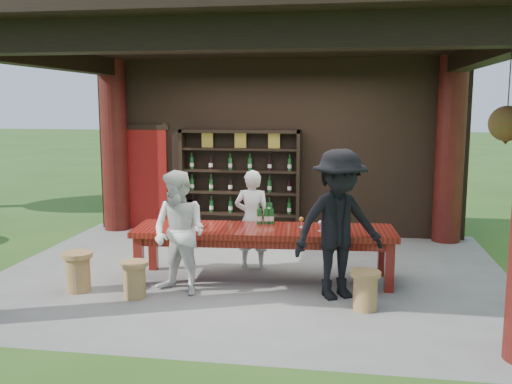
# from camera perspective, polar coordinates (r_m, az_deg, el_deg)

# --- Properties ---
(ground) EXTENTS (90.00, 90.00, 0.00)m
(ground) POSITION_cam_1_polar(r_m,az_deg,el_deg) (8.47, -0.44, -8.12)
(ground) COLOR #2D5119
(ground) RESTS_ON ground
(pavilion) EXTENTS (7.50, 6.00, 3.60)m
(pavilion) POSITION_cam_1_polar(r_m,az_deg,el_deg) (8.53, -0.06, 6.55)
(pavilion) COLOR slate
(pavilion) RESTS_ON ground
(wine_shelf) EXTENTS (2.27, 0.34, 2.00)m
(wine_shelf) POSITION_cam_1_polar(r_m,az_deg,el_deg) (10.73, -1.60, 0.96)
(wine_shelf) COLOR black
(wine_shelf) RESTS_ON ground
(tasting_table) EXTENTS (3.68, 1.18, 0.75)m
(tasting_table) POSITION_cam_1_polar(r_m,az_deg,el_deg) (8.00, 0.79, -4.42)
(tasting_table) COLOR #5B110D
(tasting_table) RESTS_ON ground
(stool_near_left) EXTENTS (0.36, 0.36, 0.48)m
(stool_near_left) POSITION_cam_1_polar(r_m,az_deg,el_deg) (7.54, -12.05, -8.47)
(stool_near_left) COLOR olive
(stool_near_left) RESTS_ON ground
(stool_near_right) EXTENTS (0.37, 0.37, 0.48)m
(stool_near_right) POSITION_cam_1_polar(r_m,az_deg,el_deg) (7.08, 10.87, -9.55)
(stool_near_right) COLOR olive
(stool_near_right) RESTS_ON ground
(stool_far_left) EXTENTS (0.40, 0.40, 0.53)m
(stool_far_left) POSITION_cam_1_polar(r_m,az_deg,el_deg) (7.98, -17.37, -7.52)
(stool_far_left) COLOR olive
(stool_far_left) RESTS_ON ground
(host) EXTENTS (0.56, 0.37, 1.50)m
(host) POSITION_cam_1_polar(r_m,az_deg,el_deg) (8.58, -0.37, -2.74)
(host) COLOR silver
(host) RESTS_ON ground
(guest_woman) EXTENTS (0.96, 0.86, 1.62)m
(guest_woman) POSITION_cam_1_polar(r_m,az_deg,el_deg) (7.48, -7.67, -4.06)
(guest_woman) COLOR white
(guest_woman) RESTS_ON ground
(guest_man) EXTENTS (1.43, 1.23, 1.91)m
(guest_man) POSITION_cam_1_polar(r_m,az_deg,el_deg) (7.29, 8.28, -3.24)
(guest_man) COLOR black
(guest_man) RESTS_ON ground
(table_bottles) EXTENTS (0.25, 0.11, 0.31)m
(table_bottles) POSITION_cam_1_polar(r_m,az_deg,el_deg) (8.22, 0.97, -2.15)
(table_bottles) COLOR #194C1E
(table_bottles) RESTS_ON tasting_table
(table_glasses) EXTENTS (0.67, 0.27, 0.15)m
(table_glasses) POSITION_cam_1_polar(r_m,az_deg,el_deg) (7.93, 6.81, -3.20)
(table_glasses) COLOR silver
(table_glasses) RESTS_ON tasting_table
(napkin_basket) EXTENTS (0.27, 0.20, 0.14)m
(napkin_basket) POSITION_cam_1_polar(r_m,az_deg,el_deg) (8.04, -7.16, -3.08)
(napkin_basket) COLOR #BF6672
(napkin_basket) RESTS_ON tasting_table
(shrubs) EXTENTS (15.54, 8.54, 1.36)m
(shrubs) POSITION_cam_1_polar(r_m,az_deg,el_deg) (9.26, 14.26, -3.36)
(shrubs) COLOR #194C14
(shrubs) RESTS_ON ground
(trees) EXTENTS (21.57, 8.72, 4.80)m
(trees) POSITION_cam_1_polar(r_m,az_deg,el_deg) (9.89, 20.77, 13.47)
(trees) COLOR #3F2819
(trees) RESTS_ON ground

